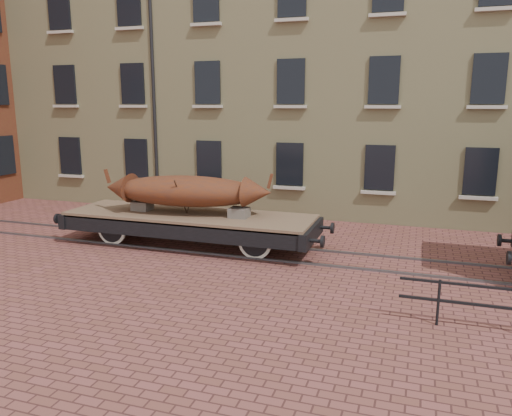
% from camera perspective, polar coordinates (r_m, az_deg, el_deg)
% --- Properties ---
extents(ground, '(90.00, 90.00, 0.00)m').
position_cam_1_polar(ground, '(15.20, 8.22, -5.77)').
color(ground, brown).
extents(warehouse_cream, '(40.00, 10.19, 14.00)m').
position_cam_1_polar(warehouse_cream, '(24.40, 20.43, 16.87)').
color(warehouse_cream, '#D2C385').
rests_on(warehouse_cream, ground).
extents(rail_track, '(30.00, 1.52, 0.06)m').
position_cam_1_polar(rail_track, '(15.19, 8.22, -5.66)').
color(rail_track, '#59595E').
rests_on(rail_track, ground).
extents(flatcar_wagon, '(9.14, 2.48, 1.38)m').
position_cam_1_polar(flatcar_wagon, '(16.34, -7.61, -1.37)').
color(flatcar_wagon, brown).
rests_on(flatcar_wagon, ground).
extents(iron_boat, '(5.63, 2.12, 1.39)m').
position_cam_1_polar(iron_boat, '(16.19, -7.97, 1.95)').
color(iron_boat, '#622910').
rests_on(iron_boat, flatcar_wagon).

